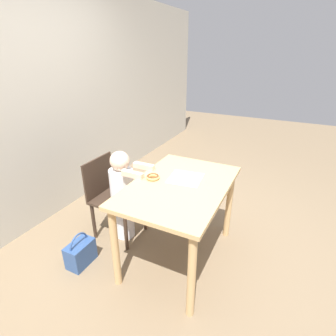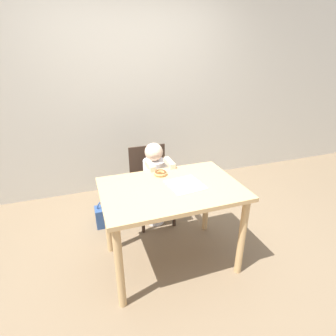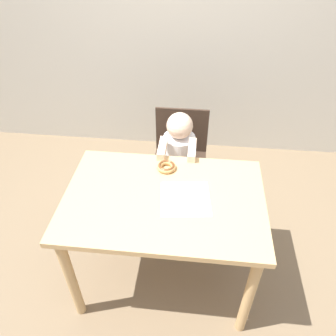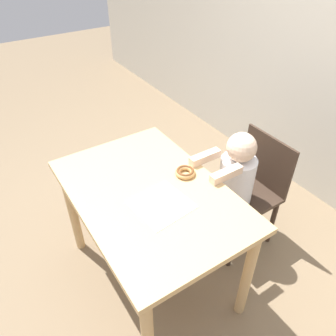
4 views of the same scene
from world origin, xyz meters
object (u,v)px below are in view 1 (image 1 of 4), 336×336
child_figure (123,195)px  handbag (81,253)px  chair (113,196)px  donut (153,177)px

child_figure → handbag: 0.64m
chair → donut: chair is taller
child_figure → handbag: (-0.51, 0.13, -0.37)m
child_figure → handbag: bearing=165.8°
donut → handbag: bearing=132.5°
handbag → chair: bearing=-0.3°
donut → handbag: 0.96m
chair → donut: 0.61m
chair → donut: bearing=-95.8°
donut → handbag: size_ratio=0.36×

